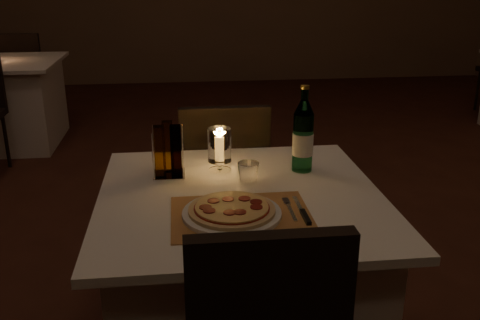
{
  "coord_description": "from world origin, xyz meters",
  "views": [
    {
      "loc": [
        -0.35,
        -2.35,
        1.5
      ],
      "look_at": [
        -0.14,
        -0.61,
        0.86
      ],
      "focal_mm": 40.0,
      "sensor_mm": 36.0,
      "label": 1
    }
  ],
  "objects": [
    {
      "name": "plate",
      "position": [
        -0.19,
        -0.81,
        0.75
      ],
      "size": [
        0.32,
        0.32,
        0.01
      ],
      "primitive_type": "cylinder",
      "color": "white",
      "rests_on": "placemat"
    },
    {
      "name": "knife",
      "position": [
        0.04,
        -0.83,
        0.75
      ],
      "size": [
        0.02,
        0.22,
        0.01
      ],
      "color": "black",
      "rests_on": "placemat"
    },
    {
      "name": "placemat",
      "position": [
        -0.16,
        -0.81,
        0.74
      ],
      "size": [
        0.45,
        0.34,
        0.0
      ],
      "primitive_type": "cube",
      "color": "#AD723C",
      "rests_on": "main_table"
    },
    {
      "name": "cruet_caddy",
      "position": [
        -0.4,
        -0.42,
        0.84
      ],
      "size": [
        0.12,
        0.12,
        0.21
      ],
      "color": "white",
      "rests_on": "main_table"
    },
    {
      "name": "neighbor_chair_lb",
      "position": [
        -1.87,
        3.16,
        0.55
      ],
      "size": [
        0.42,
        0.42,
        0.9
      ],
      "color": "black",
      "rests_on": "ground"
    },
    {
      "name": "water_bottle",
      "position": [
        0.12,
        -0.42,
        0.88
      ],
      "size": [
        0.08,
        0.08,
        0.34
      ],
      "color": "#5BA975",
      "rests_on": "main_table"
    },
    {
      "name": "neighbor_table_left",
      "position": [
        -1.87,
        2.44,
        0.37
      ],
      "size": [
        1.0,
        1.0,
        0.74
      ],
      "color": "white",
      "rests_on": "ground"
    },
    {
      "name": "fork",
      "position": [
        0.0,
        -0.77,
        0.75
      ],
      "size": [
        0.02,
        0.18,
        0.0
      ],
      "color": "silver",
      "rests_on": "placemat"
    },
    {
      "name": "hurricane_candle",
      "position": [
        -0.2,
        -0.4,
        0.84
      ],
      "size": [
        0.09,
        0.09,
        0.18
      ],
      "color": "white",
      "rests_on": "main_table"
    },
    {
      "name": "pizza",
      "position": [
        -0.19,
        -0.81,
        0.77
      ],
      "size": [
        0.28,
        0.28,
        0.02
      ],
      "color": "#D8B77F",
      "rests_on": "plate"
    },
    {
      "name": "tumbler",
      "position": [
        -0.1,
        -0.53,
        0.78
      ],
      "size": [
        0.08,
        0.08,
        0.08
      ],
      "primitive_type": null,
      "color": "white",
      "rests_on": "main_table"
    },
    {
      "name": "floor",
      "position": [
        0.0,
        0.0,
        -0.01
      ],
      "size": [
        8.0,
        10.0,
        0.02
      ],
      "primitive_type": "cube",
      "color": "#4A2317",
      "rests_on": "ground"
    },
    {
      "name": "chair_far",
      "position": [
        -0.14,
        0.09,
        0.55
      ],
      "size": [
        0.42,
        0.42,
        0.9
      ],
      "color": "black",
      "rests_on": "ground"
    },
    {
      "name": "main_table",
      "position": [
        -0.14,
        -0.63,
        0.37
      ],
      "size": [
        1.0,
        1.0,
        0.74
      ],
      "color": "white",
      "rests_on": "ground"
    }
  ]
}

